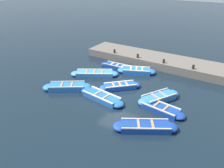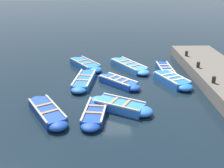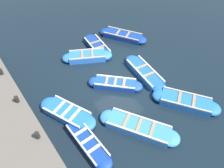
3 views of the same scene
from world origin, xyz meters
name	(u,v)px [view 1 (image 1 of 3)]	position (x,y,z in m)	size (l,w,h in m)	color
ground_plane	(120,92)	(0.00, 0.00, 0.00)	(120.00, 120.00, 0.00)	black
boat_tucked	(145,127)	(2.90, 3.32, 0.19)	(2.56, 3.52, 0.43)	navy
boat_outer_left	(136,71)	(-3.69, -0.47, 0.19)	(2.15, 3.38, 0.44)	blue
boat_centre	(120,86)	(-0.50, -0.26, 0.18)	(2.73, 2.76, 0.41)	#1947B7
boat_near_quay	(67,87)	(1.68, -3.53, 0.19)	(2.75, 3.47, 0.44)	blue
boat_mid_row	(102,97)	(1.50, -0.55, 0.17)	(1.34, 3.70, 0.41)	#1E59AD
boat_bow_out	(117,67)	(-3.72, -2.41, 0.16)	(0.85, 3.30, 0.37)	navy
boat_inner_gap	(159,98)	(-0.45, 2.81, 0.19)	(3.27, 2.35, 0.45)	blue
boat_alongside	(95,74)	(-1.35, -3.22, 0.17)	(2.83, 3.87, 0.41)	#3884E0
boat_outer_right	(160,108)	(0.69, 3.36, 0.16)	(1.26, 3.30, 0.37)	navy
quay_wall	(155,60)	(-6.62, 0.00, 0.35)	(3.05, 13.40, 0.70)	#605951
bollard_north	(115,51)	(-5.45, -3.76, 0.88)	(0.20, 0.20, 0.35)	black
bollard_mid_north	(138,56)	(-5.45, -1.25, 0.88)	(0.20, 0.20, 0.35)	black
bollard_mid_south	(164,61)	(-5.45, 1.25, 0.88)	(0.20, 0.20, 0.35)	black
bollard_south	(193,67)	(-5.45, 3.76, 0.88)	(0.20, 0.20, 0.35)	black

